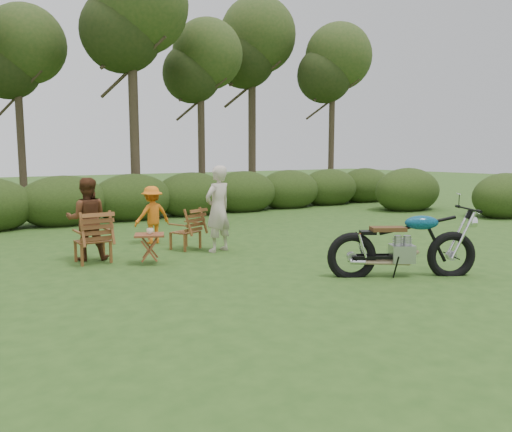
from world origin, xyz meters
TOP-DOWN VIEW (x-y plane):
  - ground at (0.00, 0.00)m, footprint 80.00×80.00m
  - tree_line at (0.50, 9.74)m, footprint 22.52×11.62m
  - motorcycle at (1.14, -0.28)m, footprint 2.45×1.96m
  - lawn_chair_right at (-0.77, 3.81)m, footprint 0.77×0.77m
  - lawn_chair_left at (-2.76, 3.60)m, footprint 0.66×0.66m
  - side_table at (-1.94, 2.89)m, footprint 0.68×0.63m
  - cup at (-1.92, 2.89)m, footprint 0.13×0.13m
  - adult_a at (-0.32, 3.21)m, footprint 0.73×0.58m
  - adult_b at (-2.77, 3.88)m, footprint 0.91×0.81m
  - child at (-1.09, 4.82)m, footprint 0.87×0.55m

SIDE VIEW (x-z plane):
  - ground at x=0.00m, z-range 0.00..0.00m
  - motorcycle at x=1.14m, z-range -0.67..0.67m
  - lawn_chair_right at x=-0.77m, z-range -0.43..0.43m
  - lawn_chair_left at x=-2.76m, z-range -0.48..0.48m
  - adult_a at x=-0.32m, z-range -0.88..0.88m
  - adult_b at x=-2.77m, z-range -0.78..0.78m
  - child at x=-1.09m, z-range -0.64..0.64m
  - side_table at x=-1.94m, z-range 0.00..0.55m
  - cup at x=-1.92m, z-range 0.55..0.65m
  - tree_line at x=0.50m, z-range -0.26..7.88m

